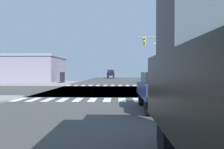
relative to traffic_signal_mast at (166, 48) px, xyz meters
name	(u,v)px	position (x,y,z in m)	size (l,w,h in m)	color
ground	(118,90)	(-6.45, -7.54, -5.13)	(90.00, 90.00, 0.05)	#424240
sidewalk_corner_ne	(201,83)	(6.55, 4.46, -5.03)	(12.00, 12.00, 0.14)	gray
sidewalk_corner_nw	(37,83)	(-19.45, 4.46, -5.03)	(12.00, 12.00, 0.14)	gray
crosswalk_near	(115,100)	(-6.70, -14.84, -5.10)	(13.50, 2.00, 0.01)	white
crosswalk_far	(116,85)	(-6.70, -0.24, -5.10)	(13.50, 2.00, 0.01)	white
traffic_signal_mast	(166,48)	(0.00, 0.00, 0.00)	(5.95, 0.55, 6.95)	gray
street_lamp	(161,58)	(1.62, 11.66, -0.66)	(1.78, 0.32, 7.34)	gray
bank_building	(15,69)	(-24.68, 8.15, -2.75)	(17.58, 9.97, 4.70)	gray
suv_crossing_2	(111,73)	(-8.45, 29.21, -3.71)	(1.96, 4.60, 2.34)	black
sedan_trailing_1	(159,87)	(-4.45, -18.48, -3.98)	(1.80, 4.30, 1.88)	black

